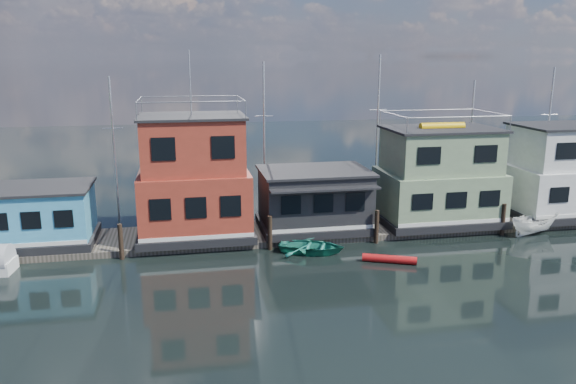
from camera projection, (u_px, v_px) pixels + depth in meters
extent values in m
plane|color=black|center=(381.00, 307.00, 27.25)|extent=(160.00, 160.00, 0.00)
cube|color=#595147|center=(321.00, 230.00, 38.66)|extent=(48.00, 5.00, 0.40)
cube|color=black|center=(43.00, 239.00, 35.26)|extent=(6.40, 4.90, 0.50)
cube|color=#47A9D7|center=(40.00, 213.00, 34.85)|extent=(6.00, 4.50, 3.00)
cube|color=black|center=(38.00, 188.00, 34.47)|extent=(6.30, 4.80, 0.16)
cube|color=black|center=(196.00, 231.00, 37.00)|extent=(7.40, 5.90, 0.50)
cube|color=#9C3222|center=(195.00, 200.00, 36.50)|extent=(7.00, 5.50, 3.74)
cube|color=#9C3222|center=(193.00, 145.00, 35.65)|extent=(6.30, 4.95, 3.46)
cube|color=black|center=(191.00, 116.00, 35.23)|extent=(6.65, 5.23, 0.16)
cylinder|color=silver|center=(190.00, 83.00, 34.74)|extent=(0.08, 0.08, 4.00)
cube|color=black|center=(314.00, 224.00, 38.46)|extent=(7.40, 5.40, 0.50)
cube|color=black|center=(314.00, 197.00, 38.00)|extent=(7.00, 5.00, 3.40)
cube|color=black|center=(315.00, 171.00, 37.59)|extent=(7.30, 5.30, 0.16)
cube|color=black|center=(325.00, 189.00, 35.05)|extent=(7.00, 1.20, 0.12)
cube|color=black|center=(436.00, 217.00, 40.11)|extent=(8.40, 5.90, 0.50)
cube|color=gray|center=(438.00, 193.00, 39.68)|extent=(8.00, 5.50, 3.12)
cube|color=gray|center=(441.00, 151.00, 38.98)|extent=(7.20, 4.95, 2.88)
cube|color=black|center=(442.00, 129.00, 38.62)|extent=(7.60, 5.23, 0.16)
cylinder|color=yellow|center=(442.00, 127.00, 38.58)|extent=(3.20, 0.56, 0.56)
cube|color=black|center=(561.00, 210.00, 41.94)|extent=(8.40, 5.90, 0.50)
cube|color=white|center=(564.00, 187.00, 41.52)|extent=(8.00, 5.50, 3.12)
cube|color=white|center=(568.00, 147.00, 40.81)|extent=(7.20, 4.95, 2.88)
cube|color=black|center=(571.00, 126.00, 40.45)|extent=(7.60, 5.23, 0.16)
cylinder|color=#2D2116|center=(121.00, 242.00, 33.39)|extent=(0.28, 0.28, 2.20)
cylinder|color=#2D2116|center=(270.00, 233.00, 35.04)|extent=(0.28, 0.28, 2.20)
cylinder|color=#2D2116|center=(377.00, 227.00, 36.32)|extent=(0.28, 0.28, 2.20)
cylinder|color=#2D2116|center=(503.00, 219.00, 37.97)|extent=(0.28, 0.28, 2.20)
cylinder|color=silver|center=(114.00, 150.00, 40.64)|extent=(0.16, 0.16, 10.50)
cylinder|color=silver|center=(113.00, 128.00, 40.27)|extent=(1.40, 0.06, 0.06)
cylinder|color=silver|center=(264.00, 139.00, 42.53)|extent=(0.16, 0.16, 11.50)
cylinder|color=silver|center=(264.00, 116.00, 42.13)|extent=(1.40, 0.06, 0.06)
cylinder|color=silver|center=(377.00, 133.00, 44.12)|extent=(0.16, 0.16, 12.00)
cylinder|color=silver|center=(378.00, 110.00, 43.70)|extent=(1.40, 0.06, 0.06)
cylinder|color=silver|center=(470.00, 142.00, 45.82)|extent=(0.16, 0.16, 10.00)
cylinder|color=silver|center=(471.00, 124.00, 45.47)|extent=(1.40, 0.06, 0.06)
cylinder|color=silver|center=(547.00, 134.00, 46.99)|extent=(0.16, 0.16, 11.00)
cylinder|color=silver|center=(550.00, 114.00, 46.60)|extent=(1.40, 0.06, 0.06)
imported|color=#227C69|center=(312.00, 246.00, 34.64)|extent=(4.85, 4.24, 0.84)
cylinder|color=red|center=(389.00, 259.00, 33.02)|extent=(3.10, 1.66, 0.46)
imported|color=white|center=(535.00, 224.00, 38.18)|extent=(4.13, 2.33, 1.50)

